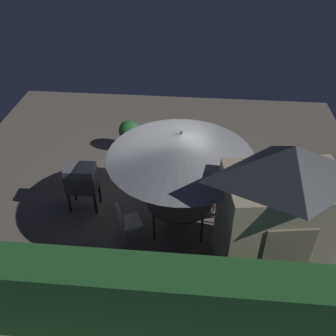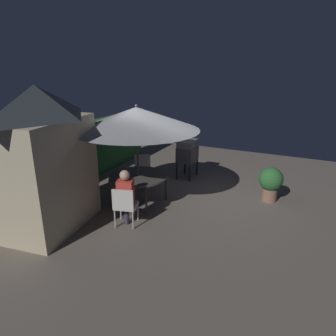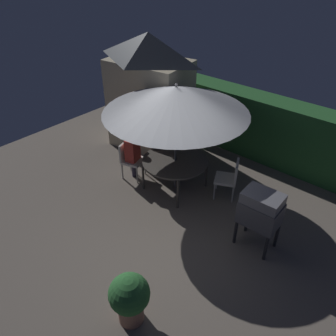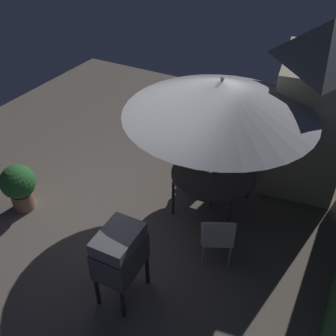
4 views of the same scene
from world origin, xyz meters
name	(u,v)px [view 2 (image 2 of 4)]	position (x,y,z in m)	size (l,w,h in m)	color
ground_plane	(182,200)	(0.00, 0.00, 0.00)	(11.00, 11.00, 0.00)	#6B6056
hedge_backdrop	(75,154)	(0.00, 3.50, 0.81)	(6.40, 0.72, 1.62)	#28602D
garden_shed	(43,159)	(-2.45, 2.05, 1.53)	(2.29, 1.66, 3.01)	#C6B793
patio_table	(138,177)	(-0.63, 0.92, 0.71)	(1.46, 1.46, 0.75)	#47423D
patio_umbrella	(136,119)	(-0.63, 0.92, 2.17)	(2.99, 2.99, 2.49)	#4C4C51
bbq_grill	(187,151)	(1.65, 0.55, 0.85)	(0.72, 0.53, 1.20)	#47474C
chair_near_shed	(125,204)	(-1.75, 0.59, 0.52)	(0.58, 0.57, 0.90)	silver
chair_far_side	(142,168)	(0.47, 1.46, 0.52)	(0.62, 0.62, 0.90)	silver
potted_plant_by_shed	(271,182)	(1.00, -2.03, 0.52)	(0.61, 0.61, 0.90)	#936651
person_in_red	(126,191)	(-1.67, 0.61, 0.78)	(0.33, 0.39, 1.26)	#CC3D33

